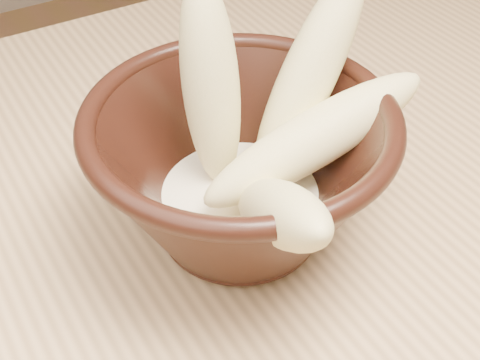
# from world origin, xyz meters

# --- Properties ---
(table) EXTENTS (1.20, 0.80, 0.75)m
(table) POSITION_xyz_m (0.00, 0.00, 0.67)
(table) COLOR tan
(table) RESTS_ON ground
(bowl) EXTENTS (0.23, 0.23, 0.13)m
(bowl) POSITION_xyz_m (-0.03, -0.02, 0.82)
(bowl) COLOR black
(bowl) RESTS_ON table
(milk_puddle) EXTENTS (0.13, 0.13, 0.02)m
(milk_puddle) POSITION_xyz_m (-0.03, -0.02, 0.79)
(milk_puddle) COLOR #F4E6C4
(milk_puddle) RESTS_ON bowl
(banana_upright) EXTENTS (0.06, 0.09, 0.17)m
(banana_upright) POSITION_xyz_m (-0.03, 0.02, 0.88)
(banana_upright) COLOR #DACF80
(banana_upright) RESTS_ON bowl
(banana_right) EXTENTS (0.14, 0.07, 0.17)m
(banana_right) POSITION_xyz_m (0.04, -0.01, 0.87)
(banana_right) COLOR #DACF80
(banana_right) RESTS_ON bowl
(banana_across) EXTENTS (0.19, 0.06, 0.09)m
(banana_across) POSITION_xyz_m (0.02, -0.05, 0.85)
(banana_across) COLOR #DACF80
(banana_across) RESTS_ON bowl
(banana_front) EXTENTS (0.08, 0.16, 0.13)m
(banana_front) POSITION_xyz_m (-0.05, -0.10, 0.84)
(banana_front) COLOR #DACF80
(banana_front) RESTS_ON bowl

